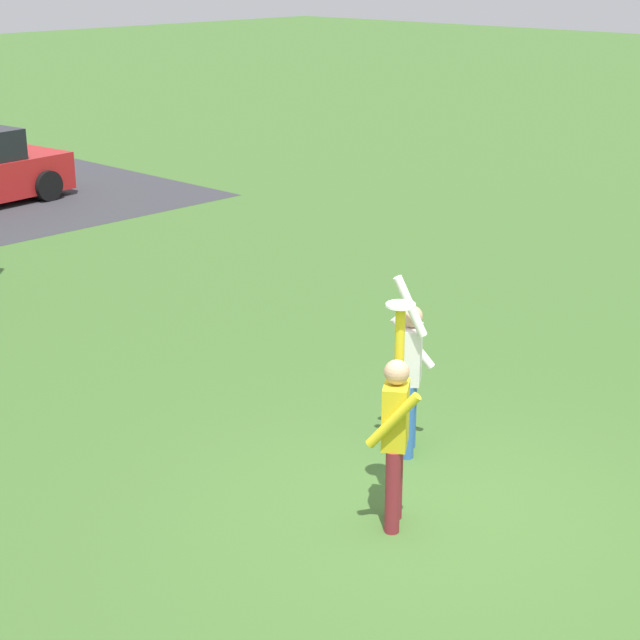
{
  "coord_description": "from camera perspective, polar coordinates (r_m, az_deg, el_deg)",
  "views": [
    {
      "loc": [
        -7.2,
        -5.44,
        5.06
      ],
      "look_at": [
        0.26,
        1.62,
        1.5
      ],
      "focal_mm": 59.47,
      "sensor_mm": 36.0,
      "label": 1
    }
  ],
  "objects": [
    {
      "name": "ground_plane",
      "position": [
        10.34,
        5.65,
        -10.25
      ],
      "size": [
        120.0,
        120.0,
        0.0
      ],
      "primitive_type": "plane",
      "color": "#426B2D"
    },
    {
      "name": "person_catcher",
      "position": [
        9.67,
        4.07,
        -5.86
      ],
      "size": [
        0.57,
        0.54,
        2.08
      ],
      "rotation": [
        0.0,
        0.0,
        0.59
      ],
      "color": "maroon",
      "rests_on": "ground_plane"
    },
    {
      "name": "person_defender",
      "position": [
        11.08,
        4.88,
        -2.53
      ],
      "size": [
        0.65,
        0.63,
        2.04
      ],
      "rotation": [
        0.0,
        0.0,
        3.73
      ],
      "color": "#3366B7",
      "rests_on": "ground_plane"
    },
    {
      "name": "frisbee_disc",
      "position": [
        9.46,
        4.37,
        0.81
      ],
      "size": [
        0.27,
        0.27,
        0.02
      ],
      "primitive_type": "cylinder",
      "color": "white",
      "rests_on": "person_catcher"
    }
  ]
}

